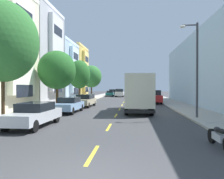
{
  "coord_description": "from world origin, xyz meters",
  "views": [
    {
      "loc": [
        1.4,
        -5.12,
        2.37
      ],
      "look_at": [
        -1.96,
        28.28,
        1.97
      ],
      "focal_mm": 33.28,
      "sensor_mm": 36.0,
      "label": 1
    }
  ],
  "objects_px": {
    "parked_sedan_teal": "(110,93)",
    "parked_motorcycle": "(219,137)",
    "street_tree_third": "(79,74)",
    "parked_pickup_black": "(113,92)",
    "parked_sedan_sky": "(69,105)",
    "street_tree_farthest": "(91,77)",
    "parked_sedan_silver": "(34,114)",
    "delivery_box_truck": "(137,91)",
    "parked_wagon_champagne": "(85,100)",
    "parked_hatchback_charcoal": "(148,96)",
    "street_tree_nearest": "(3,42)",
    "street_lamp": "(195,63)",
    "street_tree_second": "(57,70)",
    "moving_white_sedan": "(120,93)",
    "parked_suv_red": "(154,97)"
  },
  "relations": [
    {
      "from": "street_tree_nearest",
      "to": "parked_sedan_sky",
      "type": "relative_size",
      "value": 1.64
    },
    {
      "from": "street_tree_nearest",
      "to": "street_tree_third",
      "type": "height_order",
      "value": "street_tree_nearest"
    },
    {
      "from": "street_tree_second",
      "to": "parked_sedan_silver",
      "type": "relative_size",
      "value": 1.32
    },
    {
      "from": "moving_white_sedan",
      "to": "parked_hatchback_charcoal",
      "type": "bearing_deg",
      "value": -60.6
    },
    {
      "from": "parked_motorcycle",
      "to": "street_tree_third",
      "type": "bearing_deg",
      "value": 117.65
    },
    {
      "from": "parked_sedan_teal",
      "to": "parked_motorcycle",
      "type": "height_order",
      "value": "parked_sedan_teal"
    },
    {
      "from": "street_tree_nearest",
      "to": "parked_hatchback_charcoal",
      "type": "xyz_separation_m",
      "value": [
        10.74,
        27.86,
        -4.35
      ]
    },
    {
      "from": "parked_pickup_black",
      "to": "parked_sedan_teal",
      "type": "bearing_deg",
      "value": -91.16
    },
    {
      "from": "parked_pickup_black",
      "to": "parked_sedan_teal",
      "type": "relative_size",
      "value": 1.19
    },
    {
      "from": "parked_sedan_silver",
      "to": "parked_motorcycle",
      "type": "bearing_deg",
      "value": -20.67
    },
    {
      "from": "parked_sedan_sky",
      "to": "street_tree_third",
      "type": "bearing_deg",
      "value": 99.84
    },
    {
      "from": "parked_sedan_teal",
      "to": "moving_white_sedan",
      "type": "bearing_deg",
      "value": -37.79
    },
    {
      "from": "parked_suv_red",
      "to": "parked_motorcycle",
      "type": "height_order",
      "value": "parked_suv_red"
    },
    {
      "from": "parked_pickup_black",
      "to": "street_tree_third",
      "type": "bearing_deg",
      "value": -94.18
    },
    {
      "from": "street_tree_farthest",
      "to": "street_lamp",
      "type": "relative_size",
      "value": 0.91
    },
    {
      "from": "moving_white_sedan",
      "to": "parked_motorcycle",
      "type": "relative_size",
      "value": 2.34
    },
    {
      "from": "parked_hatchback_charcoal",
      "to": "parked_wagon_champagne",
      "type": "height_order",
      "value": "same"
    },
    {
      "from": "parked_wagon_champagne",
      "to": "street_lamp",
      "type": "bearing_deg",
      "value": -40.32
    },
    {
      "from": "moving_white_sedan",
      "to": "parked_motorcycle",
      "type": "distance_m",
      "value": 42.64
    },
    {
      "from": "delivery_box_truck",
      "to": "parked_wagon_champagne",
      "type": "xyz_separation_m",
      "value": [
        -6.13,
        4.54,
        -1.15
      ]
    },
    {
      "from": "parked_pickup_black",
      "to": "parked_sedan_sky",
      "type": "distance_m",
      "value": 40.47
    },
    {
      "from": "street_tree_third",
      "to": "street_tree_farthest",
      "type": "xyz_separation_m",
      "value": [
        0.0,
        8.95,
        0.15
      ]
    },
    {
      "from": "parked_suv_red",
      "to": "street_tree_farthest",
      "type": "bearing_deg",
      "value": 142.67
    },
    {
      "from": "street_tree_second",
      "to": "street_tree_farthest",
      "type": "xyz_separation_m",
      "value": [
        0.0,
        17.9,
        0.24
      ]
    },
    {
      "from": "parked_hatchback_charcoal",
      "to": "street_lamp",
      "type": "bearing_deg",
      "value": -86.14
    },
    {
      "from": "delivery_box_truck",
      "to": "parked_pickup_black",
      "type": "bearing_deg",
      "value": 98.78
    },
    {
      "from": "street_tree_farthest",
      "to": "parked_hatchback_charcoal",
      "type": "distance_m",
      "value": 11.37
    },
    {
      "from": "parked_hatchback_charcoal",
      "to": "parked_wagon_champagne",
      "type": "xyz_separation_m",
      "value": [
        -8.66,
        -15.14,
        0.05
      ]
    },
    {
      "from": "street_tree_farthest",
      "to": "parked_wagon_champagne",
      "type": "xyz_separation_m",
      "value": [
        2.08,
        -14.14,
        -3.56
      ]
    },
    {
      "from": "street_tree_third",
      "to": "street_lamp",
      "type": "relative_size",
      "value": 0.89
    },
    {
      "from": "street_lamp",
      "to": "parked_sedan_silver",
      "type": "height_order",
      "value": "street_lamp"
    },
    {
      "from": "moving_white_sedan",
      "to": "parked_motorcycle",
      "type": "height_order",
      "value": "moving_white_sedan"
    },
    {
      "from": "street_tree_second",
      "to": "delivery_box_truck",
      "type": "distance_m",
      "value": 8.53
    },
    {
      "from": "parked_sedan_sky",
      "to": "parked_suv_red",
      "type": "height_order",
      "value": "parked_suv_red"
    },
    {
      "from": "street_tree_third",
      "to": "parked_motorcycle",
      "type": "xyz_separation_m",
      "value": [
        11.15,
        -21.28,
        -3.81
      ]
    },
    {
      "from": "parked_sedan_sky",
      "to": "street_lamp",
      "type": "bearing_deg",
      "value": -15.53
    },
    {
      "from": "street_tree_third",
      "to": "parked_suv_red",
      "type": "bearing_deg",
      "value": 3.75
    },
    {
      "from": "street_lamp",
      "to": "parked_pickup_black",
      "type": "relative_size",
      "value": 1.3
    },
    {
      "from": "street_tree_third",
      "to": "parked_sedan_teal",
      "type": "distance_m",
      "value": 23.2
    },
    {
      "from": "parked_sedan_sky",
      "to": "parked_sedan_teal",
      "type": "height_order",
      "value": "same"
    },
    {
      "from": "street_lamp",
      "to": "parked_hatchback_charcoal",
      "type": "xyz_separation_m",
      "value": [
        -1.61,
        23.86,
        -3.4
      ]
    },
    {
      "from": "parked_pickup_black",
      "to": "parked_sedan_teal",
      "type": "distance_m",
      "value": 6.63
    },
    {
      "from": "parked_hatchback_charcoal",
      "to": "street_tree_nearest",
      "type": "bearing_deg",
      "value": -111.08
    },
    {
      "from": "parked_hatchback_charcoal",
      "to": "parked_wagon_champagne",
      "type": "distance_m",
      "value": 17.44
    },
    {
      "from": "street_tree_farthest",
      "to": "parked_sedan_silver",
      "type": "xyz_separation_m",
      "value": [
        1.92,
        -26.75,
        -3.62
      ]
    },
    {
      "from": "parked_sedan_teal",
      "to": "parked_wagon_champagne",
      "type": "bearing_deg",
      "value": -89.88
    },
    {
      "from": "parked_pickup_black",
      "to": "parked_suv_red",
      "type": "relative_size",
      "value": 1.11
    },
    {
      "from": "parked_wagon_champagne",
      "to": "parked_sedan_teal",
      "type": "distance_m",
      "value": 28.04
    },
    {
      "from": "street_tree_farthest",
      "to": "street_tree_third",
      "type": "bearing_deg",
      "value": -90.0
    },
    {
      "from": "delivery_box_truck",
      "to": "parked_suv_red",
      "type": "distance_m",
      "value": 10.79
    }
  ]
}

